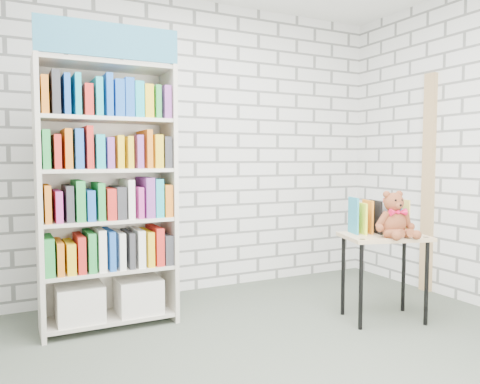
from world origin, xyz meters
name	(u,v)px	position (x,y,z in m)	size (l,w,h in m)	color
ground	(283,379)	(0.00, 0.00, 0.00)	(4.50, 4.50, 0.00)	#464F42
room_shell	(285,70)	(0.00, 0.00, 1.78)	(4.52, 4.02, 2.81)	silver
bookshelf	(107,194)	(-0.73, 1.36, 1.02)	(1.00, 0.39, 2.25)	beige
display_table	(384,247)	(1.25, 0.51, 0.59)	(0.74, 0.61, 0.69)	tan
table_books	(379,217)	(1.28, 0.61, 0.82)	(0.48, 0.32, 0.26)	teal
teddy_bear	(395,218)	(1.25, 0.40, 0.83)	(0.33, 0.31, 0.36)	maroon
door_trim	(428,184)	(2.23, 0.95, 1.05)	(0.05, 0.12, 2.10)	tan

